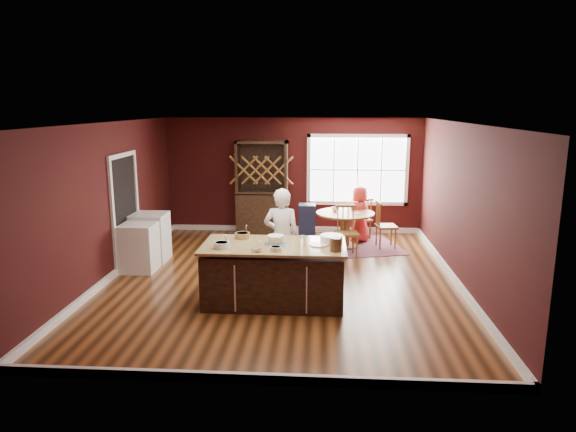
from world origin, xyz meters
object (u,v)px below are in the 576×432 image
Objects in this scene: dining_table at (345,222)px; chair_north at (361,218)px; washer at (139,248)px; layer_cake at (276,240)px; hutch at (262,188)px; baker at (282,238)px; chair_south at (347,231)px; kitchen_island at (274,275)px; chair_east at (386,224)px; toddler at (310,206)px; seated_woman at (360,214)px; high_chair at (307,223)px; dryer at (150,237)px.

chair_north is at bearing 61.99° from dining_table.
layer_cake is at bearing -27.21° from washer.
hutch is at bearing 151.21° from dining_table.
dining_table is 0.74× the size of baker.
chair_south is 1.09× the size of chair_north.
washer is at bearing 152.56° from kitchen_island.
dining_table is 3.49m from layer_cake.
chair_east is 1.16× the size of washer.
seated_woman is at bearing 4.53° from toddler.
high_chair is at bearing 163.11° from dining_table.
washer is (-3.07, -2.25, -0.37)m from toddler.
seated_woman is (1.49, 2.94, -0.21)m from baker.
dryer is at bearing 178.92° from chair_south.
baker is 2.15m from chair_south.
baker is at bearing -98.37° from high_chair.
layer_cake is at bearing -96.94° from toddler.
baker is at bearing 87.64° from layer_cake.
hutch is at bearing 128.16° from chair_south.
baker is 2.80m from high_chair.
hutch is 2.49× the size of washer.
chair_south is (1.20, 2.53, -0.47)m from layer_cake.
hutch is (-1.15, 0.69, 0.28)m from toddler.
kitchen_island is 3.47m from dining_table.
chair_north is at bearing 24.62° from chair_east.
kitchen_island is 3.28m from dryer.
dining_table is at bearing -109.14° from baker.
layer_cake is (-1.19, -3.25, 0.46)m from dining_table.
dining_table is at bearing 69.93° from layer_cake.
chair_south reaches higher than washer.
high_chair is 3.48× the size of toddler.
layer_cake is 0.37× the size of dryer.
chair_east is 0.82× the size of seated_woman.
dining_table is 1.41× the size of washer.
washer is (-4.16, -2.33, -0.19)m from seated_woman.
chair_north reaches higher than toddler.
chair_south is 1.10× the size of dryer.
chair_south is at bearing -117.53° from baker.
baker is 6.40× the size of toddler.
dining_table is 0.87m from toddler.
kitchen_island is at bearing -81.00° from hutch.
hutch is at bearing 61.29° from chair_east.
kitchen_island is 2.94m from washer.
kitchen_island is at bearing 139.28° from chair_east.
seated_woman is at bearing 50.36° from chair_north.
chair_south is at bearing 121.65° from chair_east.
chair_north reaches higher than high_chair.
hutch is at bearing 99.00° from kitchen_island.
layer_cake is 0.28× the size of seated_woman.
high_chair is at bearing 121.50° from chair_south.
dining_table is 1.19× the size of chair_south.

